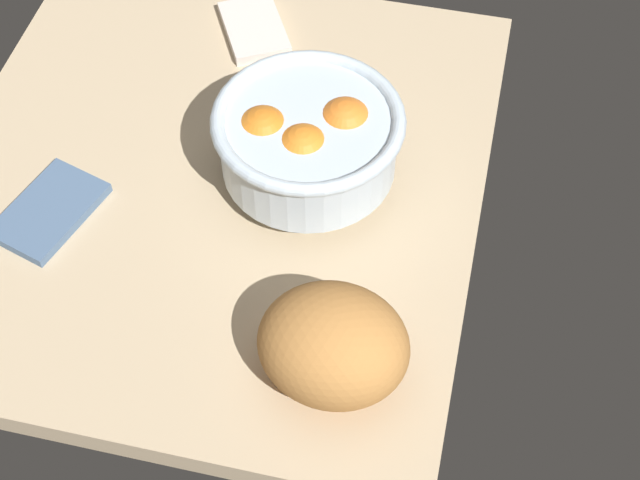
# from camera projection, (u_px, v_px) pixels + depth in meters

# --- Properties ---
(ground_plane) EXTENTS (0.68, 0.61, 0.03)m
(ground_plane) POSITION_uv_depth(u_px,v_px,m) (214.00, 181.00, 1.12)
(ground_plane) COLOR #C8AF89
(fruit_bowl) EXTENTS (0.21, 0.21, 0.11)m
(fruit_bowl) POSITION_uv_depth(u_px,v_px,m) (308.00, 140.00, 1.05)
(fruit_bowl) COLOR silver
(fruit_bowl) RESTS_ON ground
(bread_loaf) EXTENTS (0.14, 0.15, 0.10)m
(bread_loaf) POSITION_uv_depth(u_px,v_px,m) (333.00, 345.00, 0.91)
(bread_loaf) COLOR #C28040
(bread_loaf) RESTS_ON ground
(napkin_folded) EXTENTS (0.14, 0.11, 0.01)m
(napkin_folded) POSITION_uv_depth(u_px,v_px,m) (49.00, 211.00, 1.07)
(napkin_folded) COLOR slate
(napkin_folded) RESTS_ON ground
(napkin_spare) EXTENTS (0.13, 0.12, 0.01)m
(napkin_spare) POSITION_uv_depth(u_px,v_px,m) (254.00, 29.00, 1.24)
(napkin_spare) COLOR silver
(napkin_spare) RESTS_ON ground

